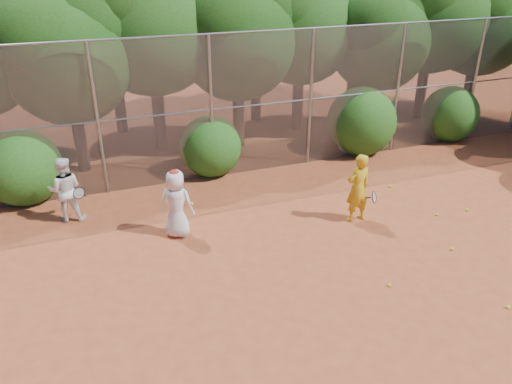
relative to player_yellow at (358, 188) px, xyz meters
name	(u,v)px	position (x,y,z in m)	size (l,w,h in m)	color
ground	(348,287)	(-1.51, -2.31, -0.86)	(80.00, 80.00, 0.00)	brown
fence_back	(242,105)	(-1.63, 3.69, 1.19)	(20.05, 0.09, 4.03)	gray
tree_2	(67,47)	(-5.96, 5.53, 2.72)	(3.99, 3.47, 5.47)	black
tree_3	(151,7)	(-3.44, 6.53, 3.54)	(4.89, 4.26, 6.70)	black
tree_4	(238,29)	(-0.95, 5.93, 2.90)	(4.19, 3.64, 5.73)	black
tree_5	(302,12)	(1.55, 6.73, 3.19)	(4.51, 3.92, 6.17)	black
tree_6	(381,31)	(4.04, 5.73, 2.61)	(3.86, 3.36, 5.29)	black
tree_7	(435,1)	(6.55, 6.33, 3.42)	(4.77, 4.14, 6.53)	black
tree_8	(483,13)	(8.55, 6.03, 2.96)	(4.25, 3.70, 5.82)	black
tree_11	(257,5)	(0.55, 8.33, 3.30)	(4.64, 4.03, 6.35)	black
bush_0	(22,164)	(-7.51, 3.99, 0.14)	(2.00, 2.00, 2.00)	#1B4C13
bush_1	(210,144)	(-2.51, 3.99, 0.04)	(1.80, 1.80, 1.80)	#1B4C13
bush_2	(362,118)	(2.49, 3.99, 0.24)	(2.20, 2.20, 2.20)	#1B4C13
bush_3	(451,112)	(5.99, 3.99, 0.09)	(1.90, 1.90, 1.90)	#1B4C13
player_yellow	(358,188)	(0.00, 0.00, 0.00)	(0.83, 0.58, 1.72)	gold
player_teen	(177,203)	(-4.18, 0.81, -0.05)	(0.94, 0.87, 1.64)	silver
player_white	(65,190)	(-6.52, 2.46, -0.05)	(0.92, 0.83, 1.61)	white
ball_0	(452,249)	(1.30, -1.95, -0.83)	(0.07, 0.07, 0.07)	#CEEC2B
ball_1	(467,210)	(2.89, -0.60, -0.83)	(0.07, 0.07, 0.07)	#CEEC2B
ball_2	(508,307)	(0.93, -3.90, -0.83)	(0.07, 0.07, 0.07)	#CEEC2B
ball_3	(437,215)	(2.02, -0.53, -0.83)	(0.07, 0.07, 0.07)	#CEEC2B
ball_4	(389,285)	(-0.75, -2.57, -0.83)	(0.07, 0.07, 0.07)	#CEEC2B
ball_5	(390,186)	(1.84, 1.26, -0.83)	(0.07, 0.07, 0.07)	#CEEC2B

